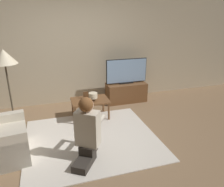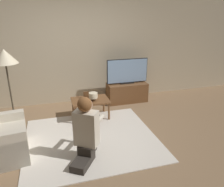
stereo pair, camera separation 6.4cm
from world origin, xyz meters
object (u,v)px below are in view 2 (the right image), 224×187
at_px(coffee_table, 90,102).
at_px(person_kneeling, 86,129).
at_px(table_lamp, 93,96).
at_px(floor_lamp, 5,60).
at_px(tv, 127,71).

height_order(coffee_table, person_kneeling, person_kneeling).
bearing_deg(person_kneeling, coffee_table, -69.26).
xyz_separation_m(person_kneeling, table_lamp, (0.38, 1.33, -0.01)).
distance_m(coffee_table, floor_lamp, 1.78).
relative_size(tv, person_kneeling, 1.02).
bearing_deg(table_lamp, person_kneeling, -105.97).
bearing_deg(floor_lamp, table_lamp, -3.66).
bearing_deg(table_lamp, tv, 36.09).
relative_size(coffee_table, floor_lamp, 0.50).
relative_size(coffee_table, person_kneeling, 0.76).
height_order(coffee_table, floor_lamp, floor_lamp).
bearing_deg(tv, floor_lamp, -166.09).
bearing_deg(person_kneeling, table_lamp, -72.05).
relative_size(floor_lamp, table_lamp, 8.46).
bearing_deg(person_kneeling, tv, -89.96).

